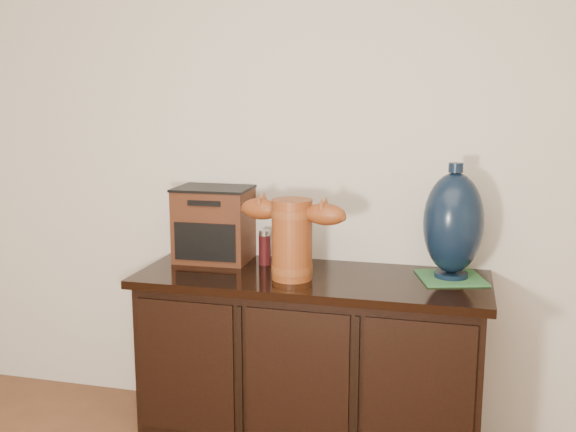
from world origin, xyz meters
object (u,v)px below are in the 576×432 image
(sideboard, at_px, (311,358))
(terracotta_vessel, at_px, (292,234))
(tv_radio, at_px, (214,224))
(spray_can, at_px, (265,248))
(lamp_base, at_px, (453,223))

(sideboard, xyz_separation_m, terracotta_vessel, (-0.07, -0.07, 0.55))
(terracotta_vessel, height_order, tv_radio, tv_radio)
(spray_can, bearing_deg, tv_radio, 173.64)
(tv_radio, bearing_deg, terracotta_vessel, -29.29)
(tv_radio, xyz_separation_m, lamp_base, (1.05, -0.06, 0.06))
(sideboard, distance_m, lamp_base, 0.83)
(lamp_base, height_order, spray_can, lamp_base)
(terracotta_vessel, distance_m, spray_can, 0.28)
(tv_radio, distance_m, spray_can, 0.26)
(terracotta_vessel, xyz_separation_m, tv_radio, (-0.42, 0.22, -0.02))
(lamp_base, bearing_deg, terracotta_vessel, -165.46)
(sideboard, distance_m, terracotta_vessel, 0.56)
(terracotta_vessel, distance_m, lamp_base, 0.65)
(sideboard, relative_size, lamp_base, 3.11)
(tv_radio, relative_size, lamp_base, 0.73)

